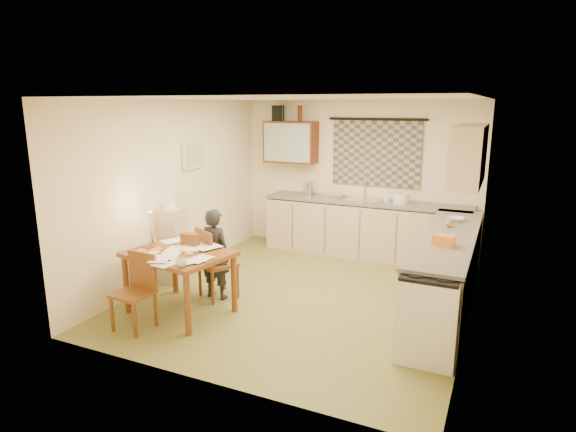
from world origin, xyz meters
The scene contains 44 objects.
floor centered at (0.00, 0.00, -0.01)m, with size 4.00×4.50×0.02m, color olive.
ceiling centered at (0.00, 0.00, 2.51)m, with size 4.00×4.50×0.02m, color white.
wall_back centered at (0.00, 2.26, 1.25)m, with size 4.00×0.02×2.50m, color #FAEBC5.
wall_front centered at (0.00, -2.26, 1.25)m, with size 4.00×0.02×2.50m, color #FAEBC5.
wall_left centered at (-2.01, 0.00, 1.25)m, with size 0.02×4.50×2.50m, color #FAEBC5.
wall_right centered at (2.01, 0.00, 1.25)m, with size 0.02×4.50×2.50m, color #FAEBC5.
window_blind centered at (0.30, 2.22, 1.65)m, with size 1.45×0.03×1.05m, color #31486D.
curtain_rod centered at (0.30, 2.20, 2.20)m, with size 0.04×0.04×1.60m, color black.
wall_cabinet centered at (-1.15, 2.08, 1.80)m, with size 0.90×0.34×0.70m, color #58210E.
wall_cabinet_glass centered at (-1.15, 1.91, 1.80)m, with size 0.84×0.02×0.64m, color #99B2A5.
upper_cabinet_right centered at (1.83, 0.55, 1.85)m, with size 0.34×1.30×0.70m, color tan.
framed_print centered at (-1.97, 0.40, 1.70)m, with size 0.04×0.50×0.40m, color silver.
print_canvas centered at (-1.95, 0.40, 1.70)m, with size 0.01×0.42×0.32m, color silver.
counter_back centered at (0.23, 1.95, 0.45)m, with size 3.30×0.62×0.92m.
counter_right centered at (1.70, 0.35, 0.45)m, with size 0.62×2.95×0.92m.
stove centered at (1.70, -0.97, 0.43)m, with size 0.56×0.56×0.87m.
sink centered at (0.18, 1.95, 0.88)m, with size 0.55×0.45×0.10m, color silver.
tap centered at (0.16, 2.13, 1.06)m, with size 0.03×0.03×0.28m, color silver.
dish_rack centered at (-0.34, 1.95, 0.95)m, with size 0.35×0.30×0.06m, color silver.
kettle centered at (-0.76, 1.95, 1.04)m, with size 0.18×0.18×0.24m, color silver.
mixing_bowl centered at (0.80, 1.95, 1.00)m, with size 0.24×0.24×0.16m, color white.
soap_bottle centered at (0.55, 2.00, 1.01)m, with size 0.10×0.10×0.17m, color white.
bowl centered at (1.70, 1.09, 0.95)m, with size 0.22×0.22×0.05m, color white.
orange_bag centered at (1.70, -0.16, 0.98)m, with size 0.22×0.16×0.12m, color orange.
fruit_orange centered at (1.65, 0.72, 0.97)m, with size 0.10×0.10×0.10m, color orange.
speaker centered at (-1.39, 2.08, 2.28)m, with size 0.16×0.20×0.26m, color black.
bottle_green centered at (-1.33, 2.08, 2.28)m, with size 0.07×0.07×0.26m, color #195926.
bottle_brown centered at (-0.99, 2.08, 2.28)m, with size 0.07×0.07×0.26m, color #58210E.
dining_table centered at (-1.14, -1.12, 0.38)m, with size 1.28×1.06×0.75m.
chair_far centered at (-1.00, -0.55, 0.28)m, with size 0.56×0.56×0.92m.
chair_near centered at (-1.34, -1.68, 0.26)m, with size 0.39×0.39×0.84m.
person centered at (-1.01, -0.57, 0.58)m, with size 0.44×0.31×1.17m, color black.
shelf_stand centered at (-1.84, -0.35, 0.53)m, with size 0.32×0.30×1.05m, color tan.
lampshade centered at (-1.84, -0.35, 1.16)m, with size 0.20×0.20×0.22m, color silver.
letter_rack centered at (-1.15, -0.87, 0.83)m, with size 0.22×0.10×0.16m, color brown.
mug centered at (-0.79, -1.53, 0.79)m, with size 0.12×0.12×0.09m, color white.
magazine centered at (-1.65, -1.28, 0.76)m, with size 0.25×0.29×0.02m, color maroon.
book centered at (-1.52, -1.16, 0.76)m, with size 0.25×0.27×0.02m, color orange.
orange_box centered at (-1.50, -1.34, 0.77)m, with size 0.12×0.08×0.04m, color orange.
eyeglasses centered at (-1.08, -1.44, 0.76)m, with size 0.13×0.04×0.02m, color black.
candle_holder centered at (-1.64, -0.97, 0.84)m, with size 0.06×0.06×0.18m, color silver.
candle centered at (-1.66, -0.98, 1.04)m, with size 0.02×0.02×0.22m, color white.
candle_flame centered at (-1.63, -1.00, 1.16)m, with size 0.02×0.02×0.02m, color #FFCC66.
papers centered at (-1.10, -1.10, 0.76)m, with size 1.02×1.07×0.02m.
Camera 1 is at (2.25, -5.47, 2.44)m, focal length 30.00 mm.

